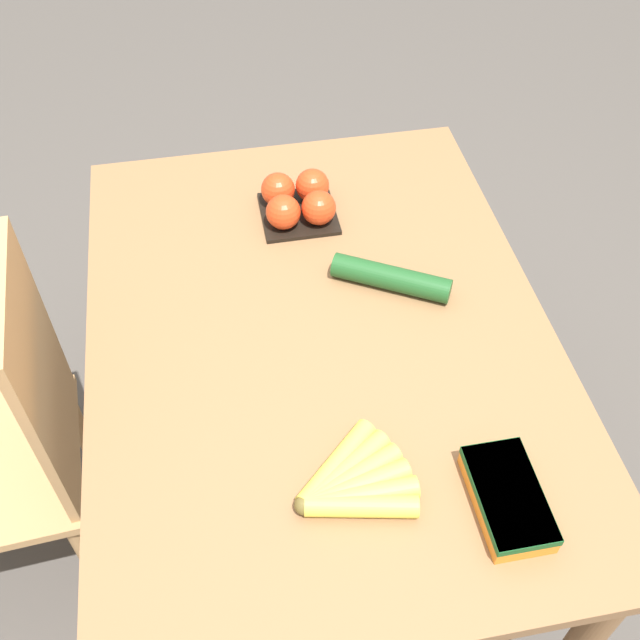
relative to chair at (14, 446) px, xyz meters
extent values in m
plane|color=#4C4742|center=(-0.02, -0.68, -0.49)|extent=(12.00, 12.00, 0.00)
cube|color=olive|center=(-0.02, -0.68, 0.25)|extent=(1.29, 0.94, 0.03)
cylinder|color=olive|center=(0.57, -1.09, -0.13)|extent=(0.06, 0.06, 0.73)
cylinder|color=olive|center=(0.57, -0.28, -0.13)|extent=(0.06, 0.06, 0.73)
cube|color=tan|center=(0.01, -0.12, 0.21)|extent=(0.39, 0.05, 0.52)
cylinder|color=tan|center=(0.19, -0.08, -0.28)|extent=(0.04, 0.04, 0.42)
cylinder|color=tan|center=(-0.17, -0.11, -0.28)|extent=(0.04, 0.04, 0.42)
sphere|color=brown|center=(-0.41, -0.59, 0.29)|extent=(0.04, 0.04, 0.04)
cylinder|color=#DBCC47|center=(-0.43, -0.68, 0.29)|extent=(0.08, 0.19, 0.04)
cylinder|color=#DBCC47|center=(-0.41, -0.68, 0.29)|extent=(0.04, 0.19, 0.04)
cylinder|color=#DBCC47|center=(-0.39, -0.68, 0.29)|extent=(0.07, 0.19, 0.04)
cylinder|color=#DBCC47|center=(-0.37, -0.67, 0.29)|extent=(0.11, 0.19, 0.04)
cylinder|color=#DBCC47|center=(-0.36, -0.66, 0.29)|extent=(0.13, 0.18, 0.04)
cylinder|color=#DBCC47|center=(-0.34, -0.65, 0.29)|extent=(0.16, 0.16, 0.04)
cube|color=black|center=(0.34, -0.70, 0.27)|extent=(0.17, 0.17, 0.01)
sphere|color=red|center=(0.30, -0.74, 0.32)|extent=(0.08, 0.08, 0.08)
sphere|color=red|center=(0.38, -0.74, 0.32)|extent=(0.08, 0.08, 0.08)
sphere|color=red|center=(0.30, -0.66, 0.32)|extent=(0.08, 0.08, 0.08)
sphere|color=red|center=(0.38, -0.66, 0.32)|extent=(0.08, 0.08, 0.08)
cube|color=orange|center=(-0.46, -0.92, 0.29)|extent=(0.19, 0.11, 0.05)
cube|color=#145123|center=(-0.46, -0.92, 0.31)|extent=(0.20, 0.11, 0.02)
cylinder|color=#1E5123|center=(0.07, -0.85, 0.29)|extent=(0.17, 0.25, 0.05)
camera|label=1|loc=(-1.00, -0.50, 1.42)|focal=42.00mm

